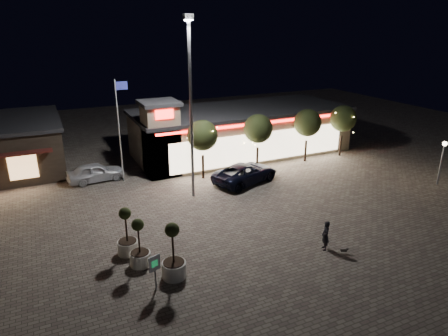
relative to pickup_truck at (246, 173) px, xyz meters
name	(u,v)px	position (x,y,z in m)	size (l,w,h in m)	color
ground	(212,257)	(-6.68, -8.76, -0.78)	(90.00, 90.00, 0.00)	#70675B
retail_building	(237,131)	(2.83, 7.05, 1.43)	(20.40, 8.40, 6.10)	gray
floodlight_pole	(191,99)	(-4.68, -0.76, 6.24)	(0.60, 0.40, 12.38)	gray
flagpole	(120,123)	(-8.58, 4.24, 3.97)	(0.95, 0.10, 8.00)	white
lamp_post_east	(443,154)	(13.32, -6.76, 1.68)	(0.36, 0.36, 3.48)	gray
string_tree_a	(202,136)	(-2.68, 2.24, 2.78)	(2.42, 2.42, 4.79)	#332319
string_tree_b	(258,129)	(2.32, 2.24, 2.78)	(2.42, 2.42, 4.79)	#332319
string_tree_c	(308,123)	(7.32, 2.24, 2.78)	(2.42, 2.42, 4.79)	#332319
string_tree_d	(343,119)	(11.32, 2.24, 2.78)	(2.42, 2.42, 4.79)	#332319
pickup_truck	(246,173)	(0.00, 0.00, 0.00)	(2.58, 5.59, 1.55)	black
white_sedan	(96,172)	(-10.62, 5.24, -0.03)	(1.76, 4.36, 1.49)	silver
pedestrian	(325,236)	(-0.73, -10.70, 0.07)	(0.62, 0.40, 1.69)	black
dog	(345,250)	(-0.02, -11.52, -0.54)	(0.44, 0.29, 0.24)	#59514C
planter_left	(127,240)	(-10.66, -6.53, 0.07)	(1.12, 1.12, 2.74)	silver
planter_mid	(174,261)	(-9.07, -9.61, 0.13)	(1.20, 1.20, 2.95)	silver
planter_right	(140,251)	(-10.32, -7.89, 0.04)	(1.08, 1.08, 2.64)	silver
valet_sign	(155,266)	(-10.17, -10.22, 0.49)	(0.58, 0.24, 1.81)	gray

